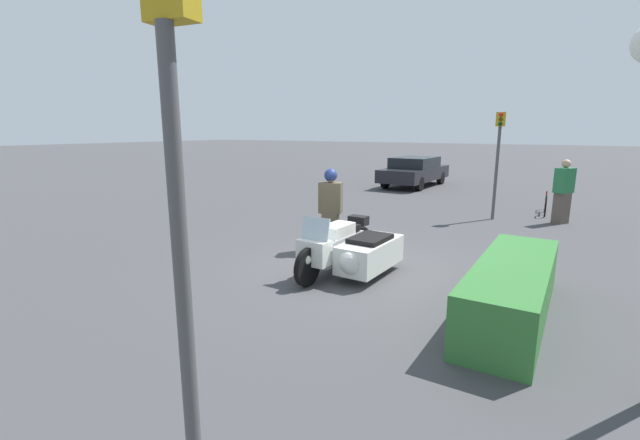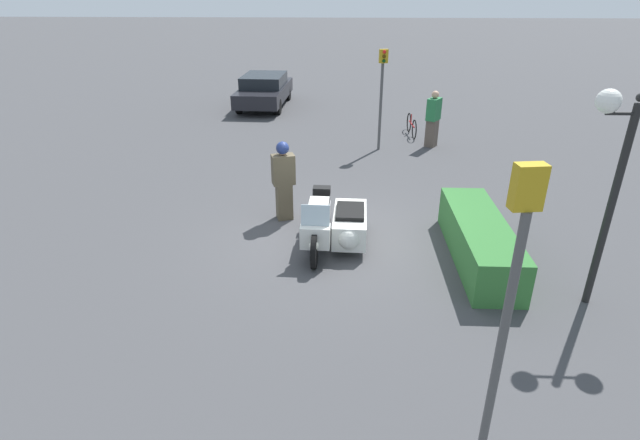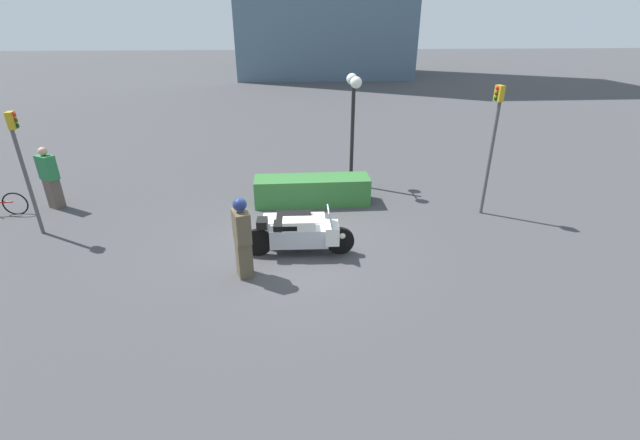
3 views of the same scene
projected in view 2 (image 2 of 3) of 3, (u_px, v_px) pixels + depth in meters
name	position (u px, v px, depth m)	size (l,w,h in m)	color
ground_plane	(337.00, 238.00, 10.57)	(160.00, 160.00, 0.00)	#424244
police_motorcycle	(336.00, 224.00, 10.13)	(2.60, 1.31, 1.16)	black
officer_rider	(284.00, 179.00, 11.09)	(0.44, 0.56, 1.81)	brown
hedge_bush_curbside	(479.00, 240.00, 9.63)	(3.41, 0.93, 0.81)	#337033
twin_lamp_post	(628.00, 142.00, 7.29)	(0.35, 1.21, 3.55)	black
traffic_light_near	(509.00, 293.00, 4.54)	(0.22, 0.28, 3.55)	#4C4C4C
traffic_light_far	(382.00, 85.00, 15.40)	(0.22, 0.28, 3.13)	#4C4C4C
parked_car_background	(264.00, 90.00, 21.80)	(4.69, 2.03, 1.37)	black
pedestrian_bystander	(433.00, 119.00, 16.25)	(0.60, 0.54, 1.82)	brown
bicycle_parked	(412.00, 126.00, 17.77)	(1.68, 0.15, 0.73)	black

